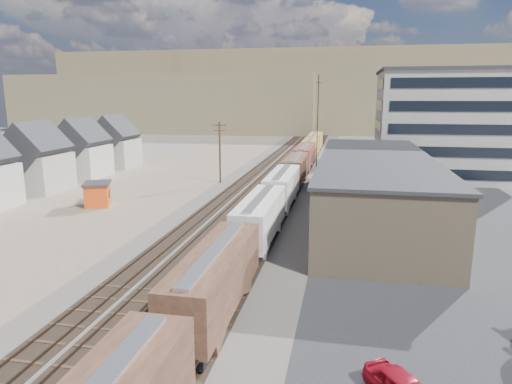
% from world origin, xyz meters
% --- Properties ---
extents(ground, '(300.00, 300.00, 0.00)m').
position_xyz_m(ground, '(0.00, 0.00, 0.00)').
color(ground, '#6B6356').
rests_on(ground, ground).
extents(ballast_bed, '(18.00, 200.00, 0.06)m').
position_xyz_m(ballast_bed, '(0.00, 50.00, 0.03)').
color(ballast_bed, '#4C4742').
rests_on(ballast_bed, ground).
extents(dirt_yard, '(24.00, 180.00, 0.03)m').
position_xyz_m(dirt_yard, '(-20.00, 40.00, 0.01)').
color(dirt_yard, brown).
rests_on(dirt_yard, ground).
extents(asphalt_lot, '(26.00, 120.00, 0.04)m').
position_xyz_m(asphalt_lot, '(22.00, 35.00, 0.02)').
color(asphalt_lot, '#232326').
rests_on(asphalt_lot, ground).
extents(rail_tracks, '(11.40, 200.00, 0.24)m').
position_xyz_m(rail_tracks, '(-0.55, 50.00, 0.11)').
color(rail_tracks, black).
rests_on(rail_tracks, ground).
extents(freight_train, '(3.00, 119.74, 4.46)m').
position_xyz_m(freight_train, '(3.80, 34.89, 2.79)').
color(freight_train, black).
rests_on(freight_train, ground).
extents(warehouse, '(12.40, 40.40, 7.25)m').
position_xyz_m(warehouse, '(14.98, 25.00, 3.65)').
color(warehouse, tan).
rests_on(warehouse, ground).
extents(office_tower, '(22.60, 18.60, 18.45)m').
position_xyz_m(office_tower, '(27.95, 54.95, 9.26)').
color(office_tower, '#9E998E').
rests_on(office_tower, ground).
extents(utility_pole_north, '(2.20, 0.32, 10.00)m').
position_xyz_m(utility_pole_north, '(-8.50, 42.00, 5.30)').
color(utility_pole_north, '#382619').
rests_on(utility_pole_north, ground).
extents(radio_mast, '(1.20, 0.16, 18.00)m').
position_xyz_m(radio_mast, '(6.00, 60.00, 9.12)').
color(radio_mast, black).
rests_on(radio_mast, ground).
extents(townhouse_row, '(8.15, 68.16, 10.47)m').
position_xyz_m(townhouse_row, '(-34.00, 25.00, 4.34)').
color(townhouse_row, '#B7B2A8').
rests_on(townhouse_row, ground).
extents(hills_north, '(265.00, 80.00, 32.00)m').
position_xyz_m(hills_north, '(0.17, 167.92, 14.10)').
color(hills_north, brown).
rests_on(hills_north, ground).
extents(maintenance_shed, '(4.64, 5.15, 3.10)m').
position_xyz_m(maintenance_shed, '(-19.91, 23.68, 1.58)').
color(maintenance_shed, '#E64D15').
rests_on(maintenance_shed, ground).
extents(parked_car_blue, '(3.89, 6.00, 1.54)m').
position_xyz_m(parked_car_blue, '(26.05, 43.27, 0.77)').
color(parked_car_blue, navy).
rests_on(parked_car_blue, ground).
extents(parked_car_far, '(2.86, 4.85, 1.55)m').
position_xyz_m(parked_car_far, '(28.36, 38.58, 0.77)').
color(parked_car_far, white).
rests_on(parked_car_far, ground).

